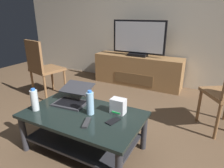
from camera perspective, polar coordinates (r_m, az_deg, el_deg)
ground_plane at (r=2.08m, az=-6.38°, el=-19.76°), size 7.68×7.68×0.00m
back_wall at (r=3.87m, az=14.73°, el=20.58°), size 6.40×0.12×2.80m
coffee_table at (r=1.98m, az=-8.36°, el=-11.77°), size 1.16×0.68×0.42m
media_cabinet at (r=3.79m, az=7.50°, el=4.00°), size 1.68×0.42×0.57m
television at (r=3.66m, az=7.81°, el=12.95°), size 0.99×0.20×0.65m
side_chair at (r=3.31m, az=-19.88°, el=4.96°), size 0.52×0.52×0.95m
laptop at (r=2.14m, az=-11.35°, el=-3.69°), size 0.37×0.42×0.17m
router_box at (r=1.87m, az=1.84°, el=-6.51°), size 0.14×0.10×0.15m
water_bottle_near at (r=1.85m, az=-6.46°, el=-5.59°), size 0.07×0.07×0.24m
water_bottle_far at (r=2.06m, az=-21.88°, el=-4.41°), size 0.07×0.07×0.23m
cell_phone at (r=1.76m, az=0.29°, el=-10.84°), size 0.10×0.15×0.01m
tv_remote at (r=1.74m, az=-7.48°, el=-11.23°), size 0.10×0.17×0.02m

